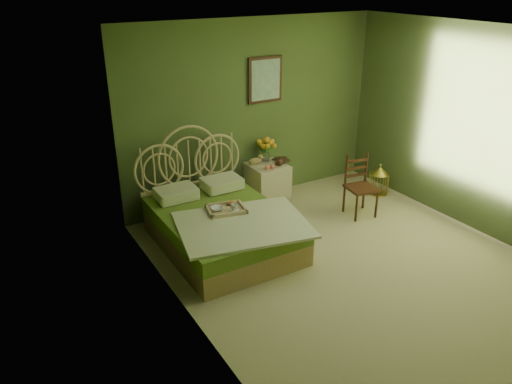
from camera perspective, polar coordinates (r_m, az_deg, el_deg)
floor at (r=6.03m, az=10.64°, el=-8.01°), size 4.50×4.50×0.00m
ceiling at (r=5.17m, az=12.91°, el=17.28°), size 4.50×4.50×0.00m
wall_back at (r=7.20m, az=-0.34°, el=9.08°), size 4.00×0.00×4.00m
wall_left at (r=4.45m, az=-8.01°, el=-0.87°), size 0.00×4.50×4.50m
wall_right at (r=6.92m, az=24.26°, el=6.32°), size 0.00×4.50×4.50m
wall_art at (r=7.16m, az=1.06°, el=12.71°), size 0.54×0.04×0.64m
bed at (r=6.19m, az=-4.06°, el=-3.66°), size 1.67×2.11×1.30m
nightstand at (r=7.33m, az=1.29°, el=1.59°), size 0.52×0.52×1.00m
chair at (r=7.05m, az=11.61°, el=1.14°), size 0.43×0.43×0.85m
birdcage at (r=7.86m, az=13.88°, el=1.29°), size 0.29×0.29×0.43m
book_lower at (r=7.34m, az=2.44°, el=3.52°), size 0.22×0.26×0.02m
book_upper at (r=7.34m, az=2.44°, el=3.66°), size 0.22×0.26×0.02m
cereal_bowl at (r=6.03m, az=-4.48°, el=-1.92°), size 0.18×0.18×0.04m
coffee_cup at (r=6.01m, az=-2.48°, el=-1.76°), size 0.10×0.10×0.08m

